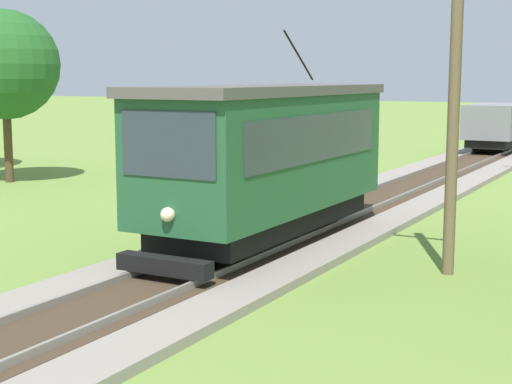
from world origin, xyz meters
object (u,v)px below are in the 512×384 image
(freight_car, at_px, (496,125))
(tree_left_near, at_px, (4,65))
(red_tram, at_px, (268,156))
(utility_pole_mid, at_px, (454,105))

(freight_car, xyz_separation_m, tree_left_near, (-14.17, -19.57, 2.90))
(freight_car, distance_m, tree_left_near, 24.33)
(red_tram, bearing_deg, freight_car, 90.01)
(tree_left_near, bearing_deg, utility_pole_mid, -17.71)
(red_tram, relative_size, utility_pole_mid, 1.27)
(utility_pole_mid, bearing_deg, freight_car, 99.69)
(red_tram, xyz_separation_m, utility_pole_mid, (4.35, -0.31, 1.26))
(freight_car, bearing_deg, tree_left_near, -125.91)
(freight_car, bearing_deg, red_tram, -89.99)
(freight_car, distance_m, utility_pole_mid, 25.92)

